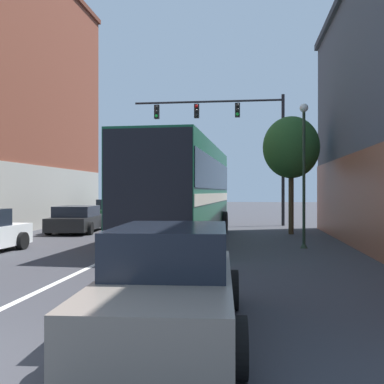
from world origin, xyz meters
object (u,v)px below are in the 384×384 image
Objects in this scene: hatchback_foreground at (170,283)px; street_tree_near at (291,148)px; parked_car_left_near at (78,220)px; bus at (183,188)px; parked_car_left_distant at (114,212)px; street_lamp at (304,169)px; traffic_signal_gantry at (234,129)px; parked_car_left_mid at (149,207)px.

street_tree_near is (2.91, 14.52, 3.18)m from hatchback_foreground.
parked_car_left_near is at bearing -178.30° from street_tree_near.
bus reaches higher than parked_car_left_distant.
bus is 11.57m from parked_car_left_distant.
street_lamp is at bearing -90.42° from street_tree_near.
bus is 9.31m from traffic_signal_gantry.
parked_car_left_distant reaches higher than hatchback_foreground.
street_lamp reaches higher than bus.
traffic_signal_gantry is at bearing 104.75° from street_lamp.
street_tree_near reaches higher than bus.
bus reaches higher than parked_car_left_mid.
bus is at bearing -153.36° from parked_car_left_distant.
hatchback_foreground is 0.95× the size of parked_car_left_mid.
parked_car_left_near is at bearing 176.98° from parked_car_left_mid.
bus is 4.65m from street_lamp.
street_lamp is (10.14, -11.48, 1.98)m from parked_car_left_distant.
street_tree_near is (9.87, -15.11, 3.23)m from parked_car_left_mid.
parked_car_left_distant is at bearing 131.43° from street_lamp.
traffic_signal_gantry is (1.69, 8.50, 3.40)m from bus.
parked_car_left_near is 11.06m from street_lamp.
bus is 2.34× the size of parked_car_left_mid.
parked_car_left_distant reaches higher than parked_car_left_mid.
bus is at bearing -125.78° from parked_car_left_near.
parked_car_left_near is 1.00× the size of parked_car_left_mid.
parked_car_left_mid reaches higher than parked_car_left_near.
traffic_signal_gantry is 1.76× the size of street_lamp.
traffic_signal_gantry reaches higher than parked_car_left_mid.
hatchback_foreground is at bearing -101.32° from street_tree_near.
street_tree_near reaches higher than hatchback_foreground.
parked_car_left_near is (-6.91, 14.23, -0.08)m from hatchback_foreground.
parked_car_left_mid is 13.27m from traffic_signal_gantry.
parked_car_left_distant is (-7.26, 20.98, 0.00)m from hatchback_foreground.
hatchback_foreground is 0.84× the size of street_tree_near.
street_tree_near is at bearing -150.07° from parked_car_left_mid.
traffic_signal_gantry reaches higher than parked_car_left_distant.
street_lamp is at bearing -157.20° from parked_car_left_mid.
parked_car_left_mid is at bearing 125.48° from traffic_signal_gantry.
street_tree_near is (10.17, -6.45, 3.18)m from parked_car_left_distant.
street_tree_near is (2.69, -5.04, -1.59)m from traffic_signal_gantry.
hatchback_foreground reaches higher than parked_car_left_near.
traffic_signal_gantry is 5.93m from street_tree_near.
bus is 11.24m from hatchback_foreground.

